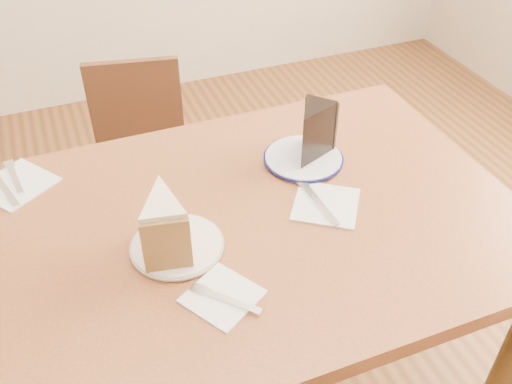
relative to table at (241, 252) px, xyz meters
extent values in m
cube|color=#5D2F19|center=(0.00, 0.00, 0.08)|extent=(1.20, 0.80, 0.04)
cylinder|color=#392411|center=(0.54, -0.34, -0.30)|extent=(0.06, 0.06, 0.71)
cylinder|color=#392411|center=(-0.54, 0.34, -0.30)|extent=(0.06, 0.06, 0.71)
cylinder|color=#392411|center=(0.54, 0.34, -0.30)|extent=(0.06, 0.06, 0.71)
cube|color=#381C10|center=(-0.09, 0.70, -0.26)|extent=(0.43, 0.43, 0.04)
cylinder|color=#381C10|center=(0.09, 0.82, -0.47)|extent=(0.03, 0.03, 0.37)
cylinder|color=#381C10|center=(-0.21, 0.88, -0.47)|extent=(0.03, 0.03, 0.37)
cylinder|color=#381C10|center=(0.03, 0.52, -0.47)|extent=(0.03, 0.03, 0.37)
cylinder|color=#381C10|center=(-0.27, 0.58, -0.47)|extent=(0.03, 0.03, 0.37)
cube|color=#381C10|center=(-0.06, 0.86, -0.08)|extent=(0.31, 0.09, 0.33)
cylinder|color=silver|center=(-0.15, -0.03, 0.10)|extent=(0.18, 0.18, 0.01)
cylinder|color=white|center=(0.22, 0.14, 0.10)|extent=(0.18, 0.18, 0.01)
cube|color=white|center=(-0.10, -0.19, 0.10)|extent=(0.16, 0.16, 0.00)
cube|color=white|center=(0.19, -0.02, 0.10)|extent=(0.19, 0.19, 0.00)
cube|color=white|center=(-0.43, 0.30, 0.10)|extent=(0.20, 0.20, 0.00)
cube|color=silver|center=(-0.10, -0.20, 0.10)|extent=(0.11, 0.11, 0.00)
cube|color=silver|center=(0.18, -0.01, 0.10)|extent=(0.02, 0.17, 0.00)
cube|color=silver|center=(-0.43, 0.32, 0.10)|extent=(0.03, 0.14, 0.00)
cube|color=silver|center=(-0.46, 0.29, 0.10)|extent=(0.06, 0.16, 0.00)
camera|label=1|loc=(-0.30, -0.85, 0.90)|focal=40.00mm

